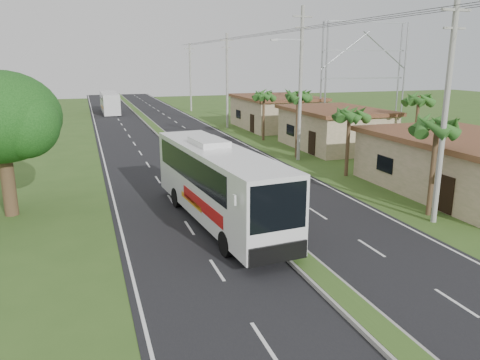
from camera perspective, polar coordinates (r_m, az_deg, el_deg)
name	(u,v)px	position (r m, az deg, el deg)	size (l,w,h in m)	color
ground	(298,259)	(19.77, 7.13, -9.52)	(180.00, 180.00, 0.00)	#36551F
road_asphalt	(192,162)	(37.95, -5.91, 2.22)	(14.00, 160.00, 0.02)	black
median_strip	(192,161)	(37.93, -5.92, 2.36)	(1.20, 160.00, 0.18)	gray
lane_edge_left	(106,168)	(37.13, -16.05, 1.44)	(0.12, 160.00, 0.01)	silver
lane_edge_right	(269,157)	(39.90, 3.52, 2.86)	(0.12, 160.00, 0.01)	silver
shop_near	(464,164)	(31.87, 25.68, 1.76)	(8.60, 12.60, 3.52)	tan
shop_mid	(334,128)	(44.52, 11.39, 6.24)	(7.60, 10.60, 3.67)	tan
shop_far	(276,112)	(56.99, 4.39, 8.29)	(8.60, 11.60, 3.82)	tan
palm_verge_a	(437,126)	(25.85, 22.91, 6.09)	(2.40, 2.40, 5.45)	#473321
palm_verge_b	(349,114)	(33.35, 13.19, 7.81)	(2.40, 2.40, 5.05)	#473321
palm_verge_c	(298,96)	(39.13, 7.10, 10.13)	(2.40, 2.40, 5.85)	#473321
palm_verge_d	(264,95)	(47.61, 2.92, 10.28)	(2.40, 2.40, 5.25)	#473321
palm_behind_shop	(419,99)	(40.42, 20.97, 9.16)	(2.40, 2.40, 5.65)	#473321
utility_pole_a	(445,110)	(24.68, 23.76, 7.84)	(1.60, 0.28, 11.00)	gray
utility_pole_b	(300,82)	(38.02, 7.35, 11.71)	(3.20, 0.28, 12.00)	gray
utility_pole_c	(227,80)	(56.73, -1.59, 12.09)	(1.60, 0.28, 11.00)	gray
utility_pole_d	(190,77)	(76.08, -6.07, 12.43)	(1.60, 0.28, 10.50)	gray
billboard_lattice	(364,71)	(55.11, 14.88, 12.76)	(10.18, 1.18, 12.07)	gray
coach_bus_main	(218,179)	(23.17, -2.74, 0.07)	(3.76, 12.83, 4.09)	silver
coach_bus_far	(110,102)	(75.41, -15.61, 9.20)	(2.45, 10.79, 3.14)	silver
motorcyclist	(224,174)	(30.02, -2.00, 0.74)	(1.97, 1.00, 2.44)	black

